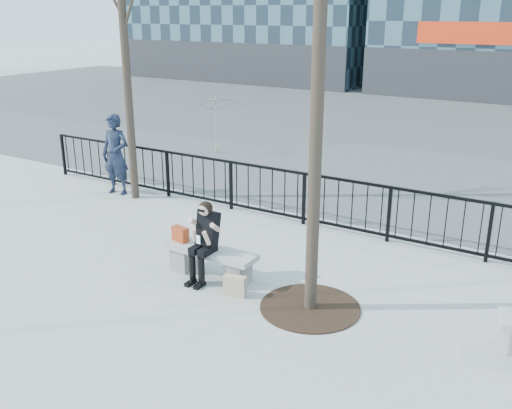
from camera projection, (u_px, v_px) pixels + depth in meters
The scene contains 10 objects.
ground at pixel (211, 276), 9.51m from camera, with size 120.00×120.00×0.00m, color #A4A39E.
street_surface at pixel (443, 127), 21.60m from camera, with size 60.00×23.00×0.01m, color #474747.
railing at pixel (295, 197), 11.75m from camera, with size 14.00×0.06×1.10m.
tree_grate at pixel (310, 307), 8.48m from camera, with size 1.50×1.50×0.02m, color black.
bench_main at pixel (210, 259), 9.41m from camera, with size 1.65×0.46×0.49m.
seated_woman at pixel (204, 242), 9.16m from camera, with size 0.50×0.64×1.34m.
handbag at pixel (180, 234), 9.64m from camera, with size 0.30×0.14×0.25m, color #A63514.
shopping_bag at pixel (235, 286), 8.80m from camera, with size 0.35×0.13×0.33m, color beige.
standing_man at pixel (116, 154), 13.52m from camera, with size 0.70×0.46×1.92m, color black.
vendor_umbrella at pixel (215, 125), 17.37m from camera, with size 1.92×1.96×1.76m, color yellow.
Camera 1 is at (5.16, -6.94, 4.20)m, focal length 40.00 mm.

